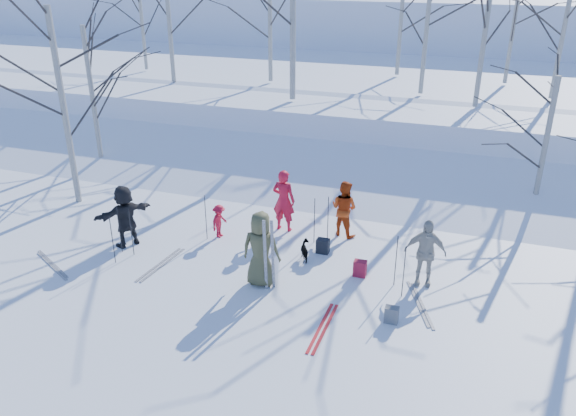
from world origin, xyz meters
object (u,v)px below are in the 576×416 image
at_px(skier_red_north, 284,200).
at_px(skier_cream_east, 425,252).
at_px(skier_red_seated, 219,221).
at_px(skier_grey_west, 125,216).
at_px(skier_olive_center, 261,249).
at_px(backpack_red, 360,268).
at_px(skier_redor_behind, 344,208).
at_px(backpack_grey, 392,315).
at_px(backpack_dark, 323,246).
at_px(dog, 306,251).

distance_m(skier_red_north, skier_cream_east, 4.54).
height_order(skier_red_seated, skier_cream_east, skier_cream_east).
bearing_deg(skier_grey_west, skier_red_seated, 152.55).
bearing_deg(skier_olive_center, backpack_red, -157.83).
xyz_separation_m(skier_redor_behind, skier_cream_east, (2.47, -1.97, 0.03)).
relative_size(skier_olive_center, skier_red_north, 1.03).
bearing_deg(backpack_red, backpack_grey, -57.83).
bearing_deg(backpack_dark, skier_olive_center, -116.34).
distance_m(skier_cream_east, backpack_dark, 2.90).
bearing_deg(dog, backpack_red, 136.11).
bearing_deg(skier_grey_west, skier_cream_east, 126.76).
height_order(skier_olive_center, skier_cream_east, skier_olive_center).
distance_m(backpack_grey, backpack_dark, 3.45).
xyz_separation_m(skier_red_seated, backpack_red, (4.26, -0.84, -0.28)).
bearing_deg(skier_red_north, backpack_grey, 139.13).
bearing_deg(backpack_dark, skier_grey_west, -166.01).
height_order(skier_olive_center, backpack_dark, skier_olive_center).
relative_size(skier_red_seated, dog, 1.63).
bearing_deg(skier_cream_east, backpack_dark, 158.85).
relative_size(skier_red_north, skier_grey_west, 1.06).
bearing_deg(skier_red_seated, backpack_grey, -107.51).
bearing_deg(skier_red_north, skier_olive_center, 101.76).
relative_size(backpack_grey, backpack_dark, 0.95).
bearing_deg(skier_red_north, backpack_red, 147.84).
distance_m(skier_redor_behind, skier_red_seated, 3.56).
relative_size(skier_grey_west, dog, 2.92).
bearing_deg(backpack_red, skier_red_north, 145.10).
bearing_deg(backpack_grey, dog, 141.53).
distance_m(skier_olive_center, skier_redor_behind, 3.49).
xyz_separation_m(dog, backpack_dark, (0.31, 0.52, -0.05)).
distance_m(skier_red_seated, skier_cream_east, 5.83).
relative_size(backpack_red, backpack_dark, 1.05).
bearing_deg(skier_cream_east, skier_olive_center, -167.29).
relative_size(skier_grey_west, backpack_grey, 4.63).
xyz_separation_m(skier_grey_west, dog, (4.94, 0.79, -0.63)).
bearing_deg(skier_cream_east, skier_red_north, 151.38).
bearing_deg(skier_olive_center, skier_red_seated, -48.94).
relative_size(skier_cream_east, backpack_dark, 4.28).
bearing_deg(backpack_grey, skier_red_seated, 154.47).
distance_m(skier_red_north, skier_red_seated, 1.94).
height_order(skier_red_north, dog, skier_red_north).
distance_m(skier_red_seated, skier_grey_west, 2.58).
height_order(skier_red_seated, dog, skier_red_seated).
bearing_deg(backpack_dark, backpack_grey, -48.49).
xyz_separation_m(skier_redor_behind, backpack_dark, (-0.26, -1.25, -0.62)).
height_order(skier_cream_east, backpack_dark, skier_cream_east).
distance_m(skier_red_north, backpack_red, 3.35).
bearing_deg(skier_grey_west, skier_olive_center, 113.20).
xyz_separation_m(skier_red_north, skier_grey_west, (-3.79, -2.31, -0.05)).
relative_size(skier_red_seated, backpack_grey, 2.58).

